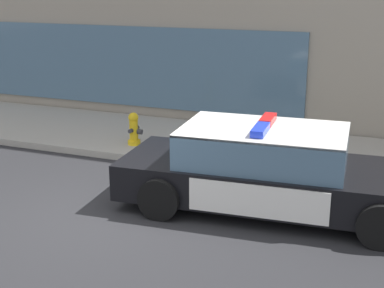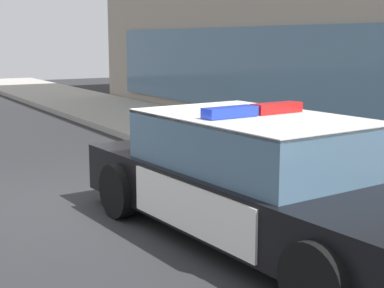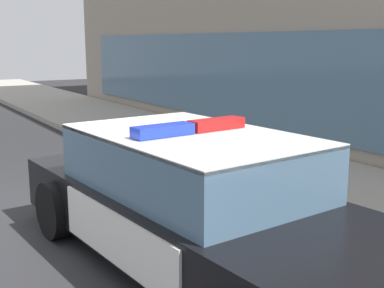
% 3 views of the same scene
% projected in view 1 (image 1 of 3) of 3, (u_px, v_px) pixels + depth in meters
% --- Properties ---
extents(ground, '(48.00, 48.00, 0.00)m').
position_uv_depth(ground, '(114.00, 212.00, 9.02)').
color(ground, '#262628').
extents(sidewalk, '(48.00, 3.23, 0.15)m').
position_uv_depth(sidewalk, '(200.00, 143.00, 12.57)').
color(sidewalk, '#A39E93').
rests_on(sidewalk, ground).
extents(police_cruiser, '(5.16, 2.35, 1.49)m').
position_uv_depth(police_cruiser, '(271.00, 170.00, 8.96)').
color(police_cruiser, black).
rests_on(police_cruiser, ground).
extents(fire_hydrant, '(0.34, 0.39, 0.73)m').
position_uv_depth(fire_hydrant, '(134.00, 129.00, 12.08)').
color(fire_hydrant, gold).
rests_on(fire_hydrant, sidewalk).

